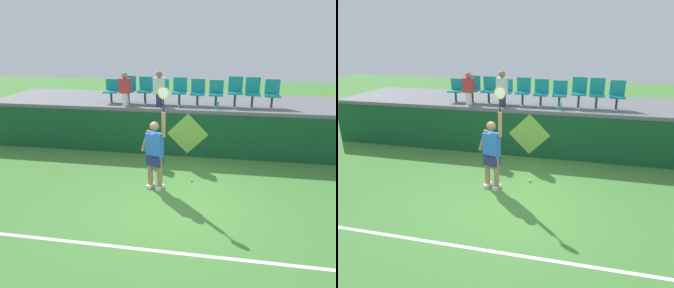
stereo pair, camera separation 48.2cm
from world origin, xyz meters
TOP-DOWN VIEW (x-y plane):
  - ground_plane at (0.00, 0.00)m, footprint 40.00×40.00m
  - court_back_wall at (0.00, 2.84)m, footprint 13.41×0.20m
  - spectator_platform at (0.00, 4.25)m, footprint 13.41×2.91m
  - court_baseline_stripe at (0.00, -1.75)m, footprint 12.07×0.08m
  - tennis_player at (-0.49, 0.55)m, footprint 0.73×0.36m
  - tennis_ball at (0.36, 1.06)m, footprint 0.07×0.07m
  - water_bottle at (0.93, 3.03)m, footprint 0.06×0.06m
  - stadium_chair_0 at (-2.56, 3.58)m, footprint 0.44×0.42m
  - stadium_chair_1 at (-1.97, 3.58)m, footprint 0.44×0.42m
  - stadium_chair_2 at (-1.41, 3.58)m, footprint 0.44×0.42m
  - stadium_chair_3 at (-0.88, 3.58)m, footprint 0.44×0.42m
  - stadium_chair_4 at (-0.29, 3.58)m, footprint 0.44×0.42m
  - stadium_chair_5 at (0.29, 3.58)m, footprint 0.44×0.42m
  - stadium_chair_6 at (0.86, 3.58)m, footprint 0.44×0.42m
  - stadium_chair_7 at (1.45, 3.59)m, footprint 0.44×0.42m
  - stadium_chair_8 at (1.97, 3.59)m, footprint 0.44×0.42m
  - stadium_chair_9 at (2.55, 3.59)m, footprint 0.44×0.42m
  - spectator_0 at (-1.97, 3.16)m, footprint 0.34×0.20m
  - spectator_1 at (-0.88, 3.15)m, footprint 0.34×0.21m
  - wall_signage_mount at (0.07, 2.73)m, footprint 1.27×0.01m

SIDE VIEW (x-z plane):
  - ground_plane at x=0.00m, z-range 0.00..0.00m
  - wall_signage_mount at x=0.07m, z-range -0.69..0.69m
  - court_baseline_stripe at x=0.00m, z-range 0.00..0.01m
  - tennis_ball at x=0.36m, z-range 0.00..0.07m
  - court_back_wall at x=0.00m, z-range 0.00..1.35m
  - tennis_player at x=-0.49m, z-range -0.31..2.21m
  - spectator_platform at x=0.00m, z-range 1.35..1.47m
  - water_bottle at x=0.93m, z-range 1.47..1.70m
  - stadium_chair_0 at x=-2.56m, z-range 1.51..2.25m
  - stadium_chair_6 at x=0.86m, z-range 1.51..2.29m
  - stadium_chair_5 at x=0.29m, z-range 1.50..2.31m
  - stadium_chair_3 at x=-0.88m, z-range 1.52..2.30m
  - stadium_chair_9 at x=2.55m, z-range 1.51..2.35m
  - stadium_chair_4 at x=-0.29m, z-range 1.51..2.35m
  - stadium_chair_2 at x=-1.41m, z-range 1.52..2.36m
  - stadium_chair_1 at x=-1.97m, z-range 1.52..2.38m
  - stadium_chair_8 at x=1.97m, z-range 1.51..2.40m
  - stadium_chair_7 at x=1.45m, z-range 1.52..2.43m
  - spectator_0 at x=-1.97m, z-range 1.49..2.51m
  - spectator_1 at x=-0.88m, z-range 1.50..2.59m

